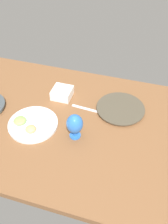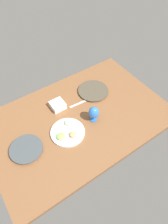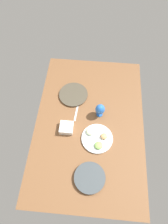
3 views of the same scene
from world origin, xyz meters
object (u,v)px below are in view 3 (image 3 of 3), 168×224
Objects in this scene: dinner_plate_left at (73,95)px; fruit_platter at (97,138)px; hurricane_glass_blue at (100,110)px; square_bowl_white at (66,128)px; dinner_plate_right at (90,178)px.

dinner_plate_left is 1.03× the size of fruit_platter.
dinner_plate_left is at bearing -125.76° from hurricane_glass_blue.
hurricane_glass_blue is 1.28× the size of square_bowl_white.
fruit_platter is (46.36, 27.24, 0.36)cm from dinner_plate_left.
dinner_plate_left is at bearing -164.25° from dinner_plate_right.
dinner_plate_left is at bearing -149.56° from fruit_platter.
hurricane_glass_blue is at bearing 177.84° from fruit_platter.
fruit_platter is 2.35× the size of square_bowl_white.
dinner_plate_right is at bearing 15.75° from dinner_plate_left.
dinner_plate_right reaches higher than dinner_plate_left.
dinner_plate_left is 35.76cm from hurricane_glass_blue.
dinner_plate_right is (81.78, 23.06, 0.53)cm from dinner_plate_left.
square_bowl_white is (18.74, -30.19, -6.07)cm from hurricane_glass_blue.
hurricane_glass_blue reaches higher than fruit_platter.
hurricane_glass_blue reaches higher than dinner_plate_right.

